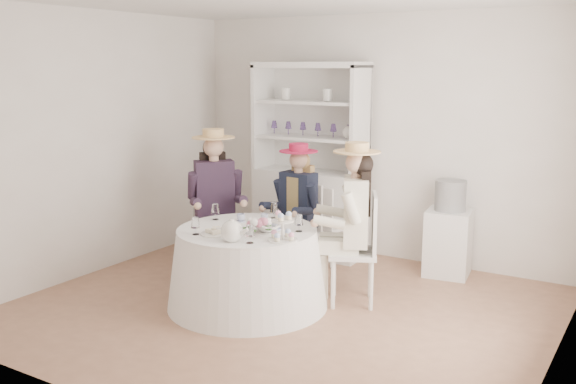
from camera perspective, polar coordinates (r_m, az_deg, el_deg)
The scene contains 22 objects.
ground at distance 5.85m, azimuth -0.52°, elevation -10.31°, with size 4.50×4.50×0.00m, color #895D44.
wall_back at distance 7.26m, azimuth 7.88°, elevation 4.82°, with size 4.50×4.50×0.00m, color silver.
wall_front at distance 3.97m, azimuth -16.03°, elevation -0.78°, with size 4.50×4.50×0.00m, color silver.
wall_left at distance 6.95m, azimuth -16.53°, elevation 4.18°, with size 4.50×4.50×0.00m, color silver.
wall_right at distance 4.72m, azimuth 23.29°, elevation 0.60°, with size 4.50×4.50×0.00m, color silver.
tea_table at distance 5.82m, azimuth -3.63°, elevation -6.72°, with size 1.45×1.45×0.72m.
hutch at distance 7.35m, azimuth 2.05°, elevation 0.46°, with size 1.30×0.50×2.18m.
side_table at distance 6.85m, azimuth 14.04°, elevation -4.40°, with size 0.44×0.44×0.68m, color silver.
hatbox at distance 6.73m, azimuth 14.24°, elevation -0.30°, with size 0.31×0.31×0.31m, color black.
guest_left at distance 6.56m, azimuth -6.51°, elevation -0.18°, with size 0.65×0.64×1.52m.
guest_mid at distance 6.50m, azimuth 0.82°, elevation -0.91°, with size 0.51×0.52×1.38m.
guest_right at distance 5.77m, azimuth 5.78°, elevation -1.96°, with size 0.63×0.57×1.48m.
spare_chair at distance 7.00m, azimuth 3.37°, elevation -2.70°, with size 0.41×0.41×0.87m.
teacup_a at distance 5.97m, azimuth -4.22°, elevation -2.35°, with size 0.08×0.08×0.06m, color white.
teacup_b at distance 5.95m, azimuth -2.10°, elevation -2.35°, with size 0.07×0.07×0.07m, color white.
teacup_c at distance 5.68m, azimuth -1.07°, elevation -3.02°, with size 0.09×0.09×0.07m, color white.
flower_bowl at distance 5.61m, azimuth -1.86°, elevation -3.28°, with size 0.21×0.21×0.05m, color white.
flower_arrangement at distance 5.53m, azimuth -2.71°, elevation -2.78°, with size 0.19×0.19×0.07m.
table_teapot at distance 5.31m, azimuth -4.99°, elevation -3.51°, with size 0.26×0.19×0.20m.
sandwich_plate at distance 5.55m, azimuth -6.47°, elevation -3.62°, with size 0.26×0.26×0.06m.
cupcake_stand at distance 5.31m, azimuth -0.48°, elevation -3.42°, with size 0.25×0.25×0.24m.
stemware_set at distance 5.70m, azimuth -3.68°, elevation -2.55°, with size 0.97×0.94×0.15m.
Camera 1 is at (2.88, -4.61, 2.14)m, focal length 40.00 mm.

